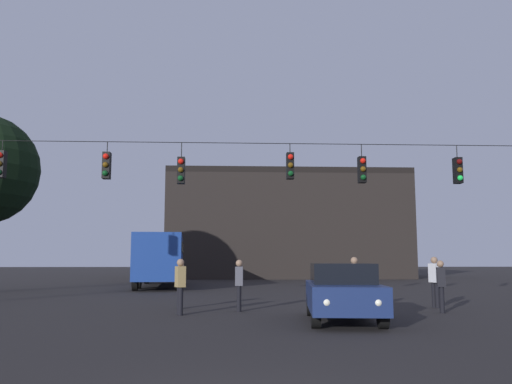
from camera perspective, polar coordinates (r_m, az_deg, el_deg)
The scene contains 11 objects.
ground_plane at distance 29.94m, azimuth -2.50°, elevation -10.36°, with size 168.00×168.00×0.00m, color black.
overhead_signal_span at distance 18.80m, azimuth -2.30°, elevation -0.24°, with size 22.77×0.44×6.66m.
city_bus at distance 32.69m, azimuth -10.18°, elevation -6.72°, with size 3.40×11.17×3.00m.
car_near_right at distance 14.48m, azimuth 9.30°, elevation -10.46°, with size 2.25×4.47×1.52m.
pedestrian_crossing_left at distance 16.98m, azimuth -1.83°, elevation -9.69°, with size 0.26×0.37×1.61m.
pedestrian_crossing_center at distance 17.46m, azimuth 19.31°, elevation -9.26°, with size 0.34×0.42×1.59m.
pedestrian_crossing_right at distance 16.02m, azimuth -8.17°, elevation -9.70°, with size 0.36×0.42×1.64m.
pedestrian_near_bus at distance 17.51m, azimuth 10.58°, elevation -9.31°, with size 0.27×0.38×1.70m.
pedestrian_trailing at distance 18.07m, azimuth -8.11°, elevation -9.68°, with size 0.27×0.38×1.51m.
pedestrian_far_side at distance 19.17m, azimuth 18.71°, elevation -8.84°, with size 0.36×0.42×1.72m.
corner_building at distance 49.40m, azimuth 3.06°, elevation -3.76°, with size 20.68×12.27×9.25m.
Camera 1 is at (-0.11, -5.39, 1.63)m, focal length 37.14 mm.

